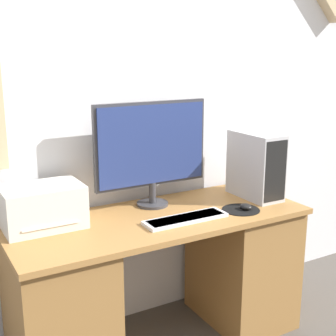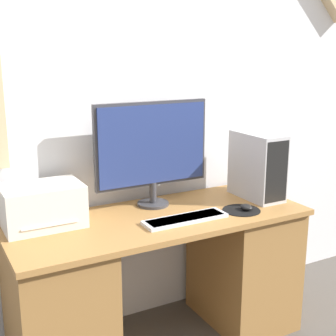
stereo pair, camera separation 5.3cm
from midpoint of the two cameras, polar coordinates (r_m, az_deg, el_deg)
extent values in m
cube|color=silver|center=(2.67, -5.52, 8.56)|extent=(6.40, 0.05, 2.70)
cube|color=olive|center=(2.48, -1.66, -6.21)|extent=(1.60, 0.63, 0.03)
cube|color=olive|center=(2.46, -13.78, -16.64)|extent=(0.45, 0.58, 0.73)
cube|color=olive|center=(2.92, 8.41, -11.22)|extent=(0.45, 0.58, 0.73)
cylinder|color=#333338|center=(2.65, -2.48, -4.38)|extent=(0.18, 0.18, 0.02)
cylinder|color=#333338|center=(2.63, -2.50, -3.00)|extent=(0.04, 0.04, 0.12)
cube|color=#333338|center=(2.57, -2.65, 2.94)|extent=(0.67, 0.03, 0.47)
cube|color=navy|center=(2.55, -2.48, 2.88)|extent=(0.64, 0.01, 0.43)
cube|color=silver|center=(2.41, 1.55, -6.22)|extent=(0.45, 0.13, 0.02)
cube|color=white|center=(2.41, 1.55, -6.10)|extent=(0.42, 0.11, 0.01)
cylinder|color=black|center=(2.59, 8.30, -5.05)|extent=(0.21, 0.21, 0.00)
ellipsoid|color=black|center=(2.59, 8.89, -4.68)|extent=(0.06, 0.07, 0.03)
cube|color=#B2B2B7|center=(2.79, 10.09, 0.35)|extent=(0.17, 0.34, 0.39)
cube|color=black|center=(2.67, 12.39, -0.40)|extent=(0.15, 0.01, 0.35)
cube|color=beige|center=(2.38, -15.66, -4.56)|extent=(0.39, 0.26, 0.21)
cube|color=white|center=(2.33, -15.08, -6.47)|extent=(0.27, 0.12, 0.01)
camera|label=1|loc=(0.03, -90.62, -0.16)|focal=50.00mm
camera|label=2|loc=(0.03, 89.38, 0.16)|focal=50.00mm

